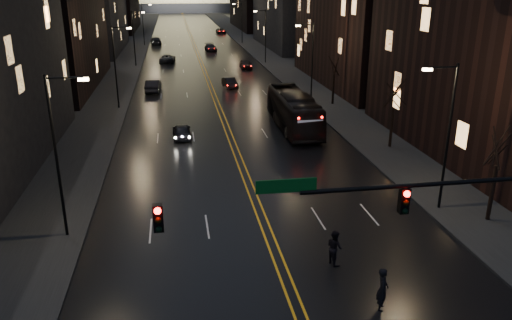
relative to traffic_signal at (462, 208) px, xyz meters
name	(u,v)px	position (x,y,z in m)	size (l,w,h in m)	color
road	(189,32)	(-5.91, 130.00, -5.09)	(20.00, 320.00, 0.02)	black
sidewalk_left	(139,33)	(-19.91, 130.00, -5.02)	(8.00, 320.00, 0.16)	black
sidewalk_right	(238,31)	(8.09, 130.00, -5.02)	(8.00, 320.00, 0.16)	black
center_line	(189,32)	(-5.91, 130.00, -5.08)	(0.62, 320.00, 0.01)	orange
building_left_far	(87,0)	(-26.91, 92.00, 4.90)	(12.00, 34.00, 20.00)	black
traffic_signal	(462,208)	(0.00, 0.00, 0.00)	(17.29, 0.45, 7.00)	black
streetlamp_right_near	(446,131)	(4.91, 10.00, -0.02)	(2.13, 0.25, 9.00)	black
streetlamp_left_near	(59,150)	(-16.72, 10.00, -0.02)	(2.13, 0.25, 9.00)	black
streetlamp_right_mid	(311,58)	(4.91, 40.00, -0.02)	(2.13, 0.25, 9.00)	black
streetlamp_left_mid	(117,63)	(-16.72, 40.00, -0.02)	(2.13, 0.25, 9.00)	black
streetlamp_right_far	(265,33)	(4.91, 70.00, -0.02)	(2.13, 0.25, 9.00)	black
streetlamp_left_far	(135,35)	(-16.72, 70.00, -0.02)	(2.13, 0.25, 9.00)	black
streetlamp_right_dist	(241,21)	(4.91, 100.00, -0.02)	(2.13, 0.25, 9.00)	black
streetlamp_left_dist	(144,22)	(-16.72, 100.00, -0.02)	(2.13, 0.25, 9.00)	black
tree_right_near	(500,149)	(7.09, 8.00, -0.58)	(2.40, 2.40, 6.65)	black
tree_right_mid	(394,96)	(7.09, 22.00, -0.58)	(2.40, 2.40, 6.65)	black
tree_right_far	(334,65)	(7.09, 38.00, -0.58)	(2.40, 2.40, 6.65)	black
bus	(294,111)	(0.43, 29.31, -3.36)	(2.93, 12.50, 3.48)	black
oncoming_car_a	(182,131)	(-10.22, 27.75, -4.43)	(1.58, 3.93, 1.34)	black
oncoming_car_b	(153,86)	(-13.38, 48.71, -4.31)	(1.69, 4.84, 1.59)	black
oncoming_car_c	(167,59)	(-11.71, 73.46, -4.37)	(2.43, 5.26, 1.46)	black
oncoming_car_d	(156,41)	(-14.41, 101.69, -4.30)	(2.25, 5.53, 1.60)	black
receding_car_a	(230,83)	(-3.41, 49.74, -4.44)	(1.41, 4.05, 1.34)	black
receding_car_b	(246,64)	(0.90, 64.81, -4.35)	(1.79, 4.45, 1.52)	black
receding_car_c	(211,48)	(-3.07, 87.59, -4.37)	(2.06, 5.08, 1.47)	black
receding_car_d	(221,31)	(2.59, 125.18, -4.42)	(2.26, 4.91, 1.36)	black
pedestrian_a	(383,289)	(-2.36, 1.13, -4.11)	(0.72, 0.47, 1.98)	black
pedestrian_b	(335,247)	(-3.23, 5.00, -4.19)	(0.89, 0.49, 1.83)	black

